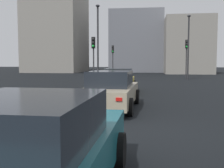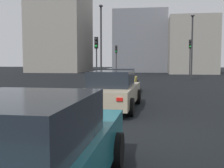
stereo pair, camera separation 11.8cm
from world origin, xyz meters
The scene contains 12 objects.
ground_plane centered at (0.00, 0.00, -0.10)m, with size 160.00×160.00×0.20m, color black.
car_yellow_right_lead centered at (9.13, 1.77, 0.71)m, with size 4.41×2.09×1.45m.
car_beige_right_second centered at (3.33, 1.48, 0.73)m, with size 4.69×2.14×1.52m.
car_teal_right_third centered at (-4.28, 1.51, 0.72)m, with size 4.80×2.17×1.48m.
traffic_light_near_left centered at (22.21, -3.95, 2.95)m, with size 0.32×0.29×4.10m.
traffic_light_near_right centered at (14.10, 4.31, 2.74)m, with size 0.32×0.28×3.79m.
traffic_light_far_left centered at (25.85, 4.25, 2.73)m, with size 0.33×0.30×3.78m.
street_lamp_kerbside centered at (21.54, -4.03, 3.92)m, with size 0.56×0.36×6.56m.
street_lamp_far centered at (17.50, 4.57, 4.14)m, with size 0.56×0.36×6.98m.
building_facade_left centered at (39.94, -6.00, 4.25)m, with size 14.38×6.98×8.51m, color gray.
building_facade_center centered at (44.12, 2.00, 5.23)m, with size 12.03×9.06×10.46m, color slate.
building_facade_right centered at (40.36, 16.00, 8.04)m, with size 11.66×8.97×16.08m, color gray.
Camera 1 is at (-7.54, 0.04, 1.90)m, focal length 44.46 mm.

